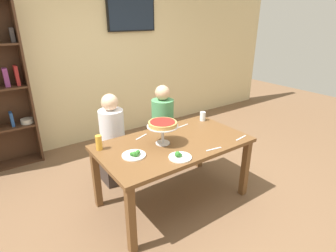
{
  "coord_description": "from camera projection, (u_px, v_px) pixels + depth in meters",
  "views": [
    {
      "loc": [
        -1.55,
        -2.09,
        1.99
      ],
      "look_at": [
        0.0,
        0.1,
        0.89
      ],
      "focal_mm": 28.87,
      "sensor_mm": 36.0,
      "label": 1
    }
  ],
  "objects": [
    {
      "name": "ground_plane",
      "position": [
        173.0,
        199.0,
        3.16
      ],
      "size": [
        12.0,
        12.0,
        0.0
      ],
      "primitive_type": "plane",
      "color": "brown"
    },
    {
      "name": "rear_partition",
      "position": [
        92.0,
        56.0,
        4.29
      ],
      "size": [
        8.0,
        0.12,
        2.8
      ],
      "primitive_type": "cube",
      "color": "beige",
      "rests_on": "ground_plane"
    },
    {
      "name": "dining_table",
      "position": [
        173.0,
        149.0,
        2.92
      ],
      "size": [
        1.61,
        0.91,
        0.74
      ],
      "color": "brown",
      "rests_on": "ground_plane"
    },
    {
      "name": "television",
      "position": [
        131.0,
        15.0,
        4.37
      ],
      "size": [
        0.84,
        0.05,
        0.51
      ],
      "color": "black"
    },
    {
      "name": "diner_far_left",
      "position": [
        113.0,
        145.0,
        3.37
      ],
      "size": [
        0.34,
        0.34,
        1.15
      ],
      "rotation": [
        0.0,
        0.0,
        -1.57
      ],
      "color": "#382D28",
      "rests_on": "ground_plane"
    },
    {
      "name": "diner_far_right",
      "position": [
        163.0,
        132.0,
        3.76
      ],
      "size": [
        0.34,
        0.34,
        1.15
      ],
      "rotation": [
        0.0,
        0.0,
        -1.57
      ],
      "color": "#382D28",
      "rests_on": "ground_plane"
    },
    {
      "name": "deep_dish_pizza_stand",
      "position": [
        163.0,
        125.0,
        2.77
      ],
      "size": [
        0.32,
        0.32,
        0.25
      ],
      "color": "silver",
      "rests_on": "dining_table"
    },
    {
      "name": "salad_plate_near_diner",
      "position": [
        134.0,
        155.0,
        2.58
      ],
      "size": [
        0.23,
        0.23,
        0.07
      ],
      "color": "white",
      "rests_on": "dining_table"
    },
    {
      "name": "salad_plate_far_diner",
      "position": [
        180.0,
        157.0,
        2.55
      ],
      "size": [
        0.22,
        0.22,
        0.07
      ],
      "color": "white",
      "rests_on": "dining_table"
    },
    {
      "name": "beer_glass_amber_tall",
      "position": [
        99.0,
        143.0,
        2.69
      ],
      "size": [
        0.06,
        0.06,
        0.15
      ],
      "primitive_type": "cylinder",
      "color": "gold",
      "rests_on": "dining_table"
    },
    {
      "name": "water_glass_clear_near",
      "position": [
        203.0,
        116.0,
        3.45
      ],
      "size": [
        0.07,
        0.07,
        0.11
      ],
      "primitive_type": "cylinder",
      "color": "white",
      "rests_on": "dining_table"
    },
    {
      "name": "cutlery_fork_near",
      "position": [
        214.0,
        149.0,
        2.72
      ],
      "size": [
        0.18,
        0.04,
        0.0
      ],
      "primitive_type": "cube",
      "rotation": [
        0.0,
        0.0,
        -0.16
      ],
      "color": "silver",
      "rests_on": "dining_table"
    },
    {
      "name": "cutlery_knife_near",
      "position": [
        241.0,
        138.0,
        2.97
      ],
      "size": [
        0.18,
        0.04,
        0.0
      ],
      "primitive_type": "cube",
      "rotation": [
        0.0,
        0.0,
        0.14
      ],
      "color": "silver",
      "rests_on": "dining_table"
    },
    {
      "name": "cutlery_fork_far",
      "position": [
        183.0,
        126.0,
        3.29
      ],
      "size": [
        0.18,
        0.04,
        0.0
      ],
      "primitive_type": "cube",
      "rotation": [
        0.0,
        0.0,
        3.28
      ],
      "color": "silver",
      "rests_on": "dining_table"
    },
    {
      "name": "cutlery_knife_far",
      "position": [
        141.0,
        137.0,
        3.0
      ],
      "size": [
        0.17,
        0.08,
        0.0
      ],
      "primitive_type": "cube",
      "rotation": [
        0.0,
        0.0,
        3.51
      ],
      "color": "silver",
      "rests_on": "dining_table"
    }
  ]
}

